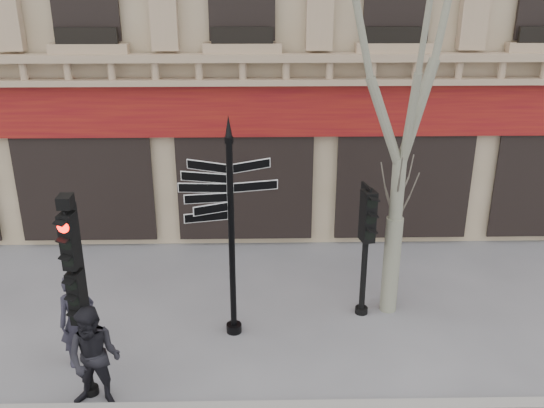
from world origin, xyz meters
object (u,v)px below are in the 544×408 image
(fingerpost, at_px, (230,193))
(traffic_signal_main, at_px, (75,275))
(traffic_signal_secondary, at_px, (366,229))
(pedestrian_a, at_px, (77,321))
(plane_tree, at_px, (411,30))
(pedestrian_b, at_px, (95,358))

(fingerpost, relative_size, traffic_signal_main, 1.21)
(traffic_signal_secondary, distance_m, pedestrian_a, 5.75)
(fingerpost, relative_size, pedestrian_a, 2.46)
(plane_tree, relative_size, pedestrian_b, 4.44)
(traffic_signal_main, xyz_separation_m, pedestrian_a, (-0.38, 0.87, -1.41))
(fingerpost, distance_m, pedestrian_b, 3.65)
(pedestrian_a, bearing_deg, plane_tree, -14.48)
(fingerpost, height_order, traffic_signal_secondary, fingerpost)
(fingerpost, bearing_deg, plane_tree, 11.24)
(traffic_signal_main, height_order, plane_tree, plane_tree)
(traffic_signal_main, distance_m, plane_tree, 7.10)
(traffic_signal_main, bearing_deg, traffic_signal_secondary, 34.48)
(traffic_signal_secondary, bearing_deg, pedestrian_b, -162.61)
(plane_tree, xyz_separation_m, pedestrian_b, (-5.42, -2.87, -4.84))
(plane_tree, bearing_deg, pedestrian_b, -152.12)
(fingerpost, xyz_separation_m, traffic_signal_secondary, (2.66, 0.64, -1.04))
(fingerpost, distance_m, plane_tree, 4.35)
(fingerpost, bearing_deg, traffic_signal_secondary, 11.41)
(pedestrian_a, bearing_deg, traffic_signal_secondary, -14.13)
(traffic_signal_main, relative_size, plane_tree, 0.45)
(fingerpost, relative_size, traffic_signal_secondary, 1.60)
(traffic_signal_secondary, xyz_separation_m, plane_tree, (0.59, 0.13, 3.83))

